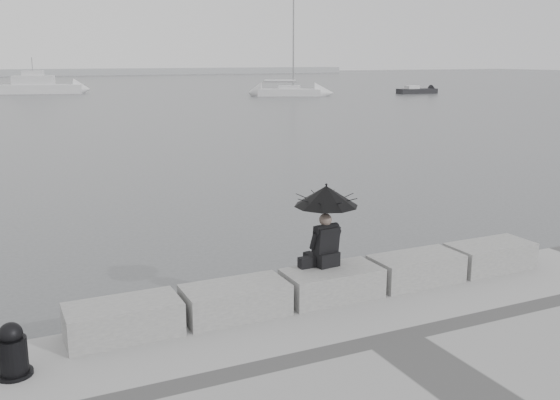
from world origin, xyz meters
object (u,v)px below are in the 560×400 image
sailboat_right (289,91)px  small_motorboat (417,91)px  motor_cruiser (42,86)px  seated_person (326,208)px  mooring_bollard (13,354)px

sailboat_right → small_motorboat: bearing=19.4°
sailboat_right → motor_cruiser: bearing=173.2°
sailboat_right → seated_person: bearing=-88.2°
seated_person → motor_cruiser: size_ratio=0.14×
motor_cruiser → small_motorboat: bearing=-9.9°
seated_person → small_motorboat: seated_person is taller
mooring_bollard → small_motorboat: bearing=48.9°
sailboat_right → motor_cruiser: size_ratio=1.30×
mooring_bollard → sailboat_right: sailboat_right is taller
mooring_bollard → small_motorboat: size_ratio=0.14×
mooring_bollard → motor_cruiser: size_ratio=0.07×
sailboat_right → small_motorboat: sailboat_right is taller
seated_person → small_motorboat: (43.80, 54.94, -1.66)m
sailboat_right → mooring_bollard: bearing=-91.7°
motor_cruiser → sailboat_right: bearing=-19.0°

